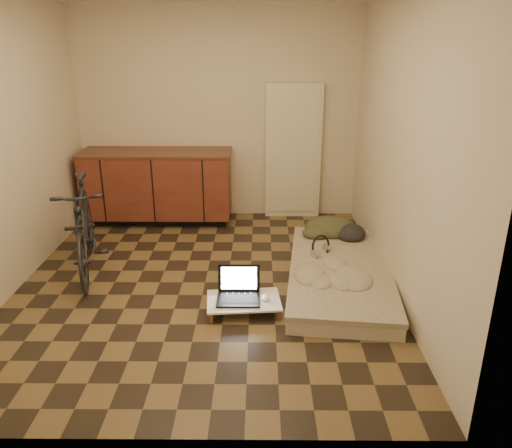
{
  "coord_description": "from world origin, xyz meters",
  "views": [
    {
      "loc": [
        0.52,
        -4.3,
        2.24
      ],
      "look_at": [
        0.49,
        0.15,
        0.55
      ],
      "focal_mm": 35.0,
      "sensor_mm": 36.0,
      "label": 1
    }
  ],
  "objects_px": {
    "bicycle": "(83,222)",
    "lap_desk": "(244,301)",
    "laptop": "(239,292)",
    "futon": "(340,274)"
  },
  "relations": [
    {
      "from": "bicycle",
      "to": "lap_desk",
      "type": "relative_size",
      "value": 2.44
    },
    {
      "from": "bicycle",
      "to": "laptop",
      "type": "height_order",
      "value": "bicycle"
    },
    {
      "from": "futon",
      "to": "lap_desk",
      "type": "distance_m",
      "value": 1.06
    },
    {
      "from": "futon",
      "to": "laptop",
      "type": "xyz_separation_m",
      "value": [
        -0.96,
        -0.51,
        0.07
      ]
    },
    {
      "from": "lap_desk",
      "to": "bicycle",
      "type": "bearing_deg",
      "value": 148.81
    },
    {
      "from": "bicycle",
      "to": "lap_desk",
      "type": "xyz_separation_m",
      "value": [
        1.59,
        -0.77,
        -0.43
      ]
    },
    {
      "from": "lap_desk",
      "to": "laptop",
      "type": "bearing_deg",
      "value": 134.82
    },
    {
      "from": "futon",
      "to": "lap_desk",
      "type": "xyz_separation_m",
      "value": [
        -0.91,
        -0.54,
        0.01
      ]
    },
    {
      "from": "bicycle",
      "to": "futon",
      "type": "bearing_deg",
      "value": -20.46
    },
    {
      "from": "bicycle",
      "to": "futon",
      "type": "distance_m",
      "value": 2.55
    }
  ]
}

